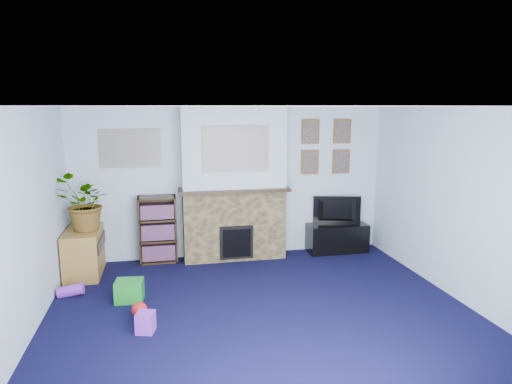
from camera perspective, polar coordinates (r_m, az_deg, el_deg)
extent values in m
cube|color=black|center=(5.57, 0.74, -14.86)|extent=(5.00, 4.50, 0.01)
cube|color=white|center=(5.03, 0.81, 10.66)|extent=(5.00, 4.50, 0.01)
cube|color=silver|center=(7.34, -3.04, 1.20)|extent=(5.00, 0.04, 2.40)
cube|color=silver|center=(3.11, 9.98, -12.10)|extent=(5.00, 0.04, 2.40)
cube|color=silver|center=(5.25, -27.02, -3.74)|extent=(0.04, 4.50, 2.40)
cube|color=silver|center=(6.20, 23.96, -1.44)|extent=(0.04, 4.50, 2.40)
cube|color=brown|center=(7.28, -2.75, -4.10)|extent=(1.60, 0.40, 1.10)
cube|color=brown|center=(7.08, -2.83, 5.34)|extent=(1.60, 0.40, 1.30)
cube|color=brown|center=(7.13, -2.75, 0.32)|extent=(1.72, 0.50, 0.05)
cube|color=brown|center=(7.15, -2.46, -6.30)|extent=(0.52, 0.08, 0.52)
cube|color=brown|center=(7.11, -2.41, -6.39)|extent=(0.44, 0.02, 0.44)
cube|color=gray|center=(6.86, -2.55, 5.44)|extent=(1.00, 0.03, 0.68)
cube|color=gray|center=(7.19, -15.42, 5.30)|extent=(0.90, 0.03, 0.58)
cube|color=brown|center=(7.54, 6.82, 7.51)|extent=(0.30, 0.03, 0.40)
cube|color=brown|center=(7.73, 10.72, 7.47)|extent=(0.30, 0.03, 0.40)
cube|color=brown|center=(7.58, 6.74, 3.73)|extent=(0.30, 0.03, 0.40)
cube|color=brown|center=(7.78, 10.59, 3.79)|extent=(0.30, 0.03, 0.40)
cube|color=black|center=(7.80, 10.09, -5.73)|extent=(0.99, 0.42, 0.47)
imported|color=black|center=(7.70, 10.14, -2.31)|extent=(0.80, 0.29, 0.46)
cube|color=black|center=(7.38, -12.16, -4.33)|extent=(0.58, 0.02, 1.05)
cube|color=black|center=(7.27, -14.33, -4.67)|extent=(0.03, 0.28, 1.05)
cube|color=black|center=(7.26, -9.98, -4.51)|extent=(0.03, 0.28, 1.05)
cube|color=black|center=(7.40, -12.01, -8.40)|extent=(0.56, 0.28, 0.03)
cube|color=black|center=(7.30, -12.11, -5.92)|extent=(0.56, 0.28, 0.03)
cube|color=black|center=(7.22, -12.21, -3.40)|extent=(0.56, 0.28, 0.03)
cube|color=black|center=(7.14, -12.32, -0.64)|extent=(0.56, 0.28, 0.03)
cube|color=black|center=(7.35, -12.05, -7.28)|extent=(0.50, 0.22, 0.24)
cube|color=black|center=(7.25, -12.15, -4.80)|extent=(0.50, 0.22, 0.24)
cube|color=black|center=(7.18, -12.25, -2.34)|extent=(0.50, 0.22, 0.22)
cube|color=olive|center=(7.06, -20.72, -6.95)|extent=(0.48, 0.86, 0.67)
imported|color=#26661E|center=(6.83, -20.76, -1.30)|extent=(0.94, 0.96, 0.80)
cube|color=gold|center=(7.09, -3.10, 1.03)|extent=(0.10, 0.06, 0.14)
cylinder|color=#B2BFC6|center=(7.15, -0.05, 1.21)|extent=(0.05, 0.05, 0.16)
sphere|color=slate|center=(7.03, -6.90, 0.85)|extent=(0.12, 0.12, 0.12)
cylinder|color=purple|center=(7.25, 3.03, 1.16)|extent=(0.07, 0.07, 0.13)
cube|color=#198C26|center=(6.04, -15.55, -11.75)|extent=(0.36, 0.30, 0.27)
sphere|color=red|center=(5.59, -14.37, -14.09)|extent=(0.18, 0.18, 0.18)
cube|color=purple|center=(5.24, -13.64, -15.57)|extent=(0.23, 0.23, 0.22)
cylinder|color=purple|center=(6.45, -22.14, -11.36)|extent=(0.33, 0.15, 0.19)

